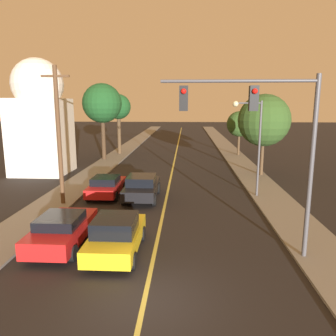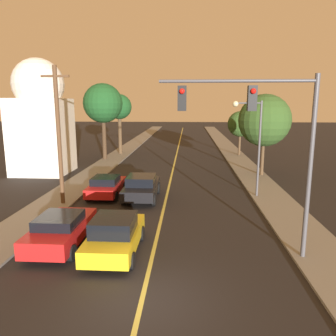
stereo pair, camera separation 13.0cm
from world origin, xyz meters
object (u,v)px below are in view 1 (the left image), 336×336
object	(u,v)px
car_outer_lane_second	(106,186)
utility_pole_left	(59,134)
tree_right_near	(264,120)
car_near_lane_front	(116,235)
tree_right_far	(239,124)
car_outer_lane_front	(62,230)
traffic_signal_mast	(265,129)
tree_left_far	(118,108)
tree_left_near	(102,104)
streetlamp_right	(252,134)
car_near_lane_second	(142,187)
domed_building_left	(40,117)

from	to	relation	value
car_outer_lane_second	utility_pole_left	distance (m)	4.63
tree_right_near	car_near_lane_front	bearing A→B (deg)	-121.27
tree_right_far	car_outer_lane_front	bearing A→B (deg)	-114.01
car_outer_lane_second	utility_pole_left	bearing A→B (deg)	-136.25
traffic_signal_mast	tree_left_far	bearing A→B (deg)	112.54
car_near_lane_front	tree_left_near	xyz separation A→B (m)	(-6.01, 21.99, 5.17)
car_outer_lane_front	car_outer_lane_second	world-z (taller)	car_outer_lane_front
car_outer_lane_second	tree_left_far	world-z (taller)	tree_left_far
utility_pole_left	tree_right_far	size ratio (longest dim) A/B	1.59
streetlamp_right	tree_left_far	bearing A→B (deg)	124.57
tree_left_near	streetlamp_right	bearing A→B (deg)	-46.27
tree_left_far	car_outer_lane_front	bearing A→B (deg)	-83.87
car_near_lane_second	car_outer_lane_second	distance (m)	2.47
tree_right_near	traffic_signal_mast	bearing A→B (deg)	-102.76
traffic_signal_mast	tree_right_near	world-z (taller)	traffic_signal_mast
car_outer_lane_second	traffic_signal_mast	xyz separation A→B (m)	(8.06, -8.28, 4.36)
traffic_signal_mast	tree_right_near	distance (m)	15.32
car_outer_lane_front	utility_pole_left	size ratio (longest dim) A/B	0.53
car_near_lane_second	car_outer_lane_second	xyz separation A→B (m)	(-2.41, 0.55, -0.12)
tree_right_far	domed_building_left	bearing A→B (deg)	-150.20
streetlamp_right	tree_right_near	distance (m)	6.75
car_outer_lane_front	car_near_lane_second	bearing A→B (deg)	71.39
tree_left_near	tree_right_near	world-z (taller)	tree_left_near
tree_right_near	tree_right_far	world-z (taller)	tree_right_near
streetlamp_right	tree_right_far	xyz separation A→B (m)	(1.91, 17.18, -0.41)
car_near_lane_second	tree_right_near	distance (m)	12.17
car_outer_lane_second	domed_building_left	bearing A→B (deg)	136.30
car_outer_lane_front	tree_right_far	distance (m)	27.71
streetlamp_right	tree_right_near	world-z (taller)	tree_right_near
streetlamp_right	tree_left_near	world-z (taller)	tree_left_near
car_outer_lane_front	traffic_signal_mast	world-z (taller)	traffic_signal_mast
car_near_lane_second	car_outer_lane_front	world-z (taller)	car_near_lane_second
car_near_lane_second	car_outer_lane_second	size ratio (longest dim) A/B	1.09
car_outer_lane_front	tree_left_near	bearing A→B (deg)	99.53
tree_right_near	tree_left_far	bearing A→B (deg)	141.99
car_outer_lane_front	domed_building_left	world-z (taller)	domed_building_left
streetlamp_right	tree_left_near	bearing A→B (deg)	133.73
tree_right_near	tree_right_far	size ratio (longest dim) A/B	1.32
car_outer_lane_second	streetlamp_right	distance (m)	9.90
tree_left_near	car_near_lane_front	bearing A→B (deg)	-74.70
car_outer_lane_front	car_outer_lane_second	xyz separation A→B (m)	(0.00, 7.71, -0.06)
car_near_lane_front	car_outer_lane_second	bearing A→B (deg)	106.34
streetlamp_right	tree_left_far	world-z (taller)	tree_left_far
car_outer_lane_front	tree_left_near	xyz separation A→B (m)	(-3.60, 21.48, 5.21)
tree_left_far	utility_pole_left	bearing A→B (deg)	-88.27
car_near_lane_second	domed_building_left	size ratio (longest dim) A/B	0.46
traffic_signal_mast	tree_left_near	bearing A→B (deg)	117.89
traffic_signal_mast	tree_right_near	size ratio (longest dim) A/B	1.04
traffic_signal_mast	domed_building_left	distance (m)	21.54
car_outer_lane_second	utility_pole_left	world-z (taller)	utility_pole_left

